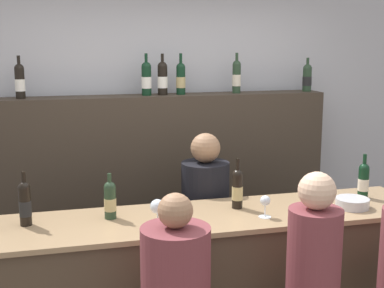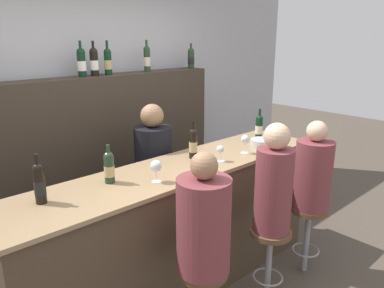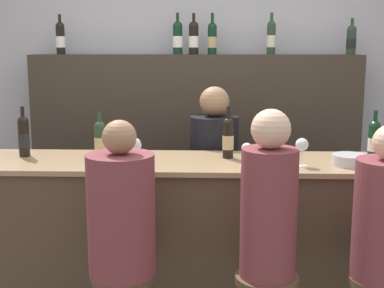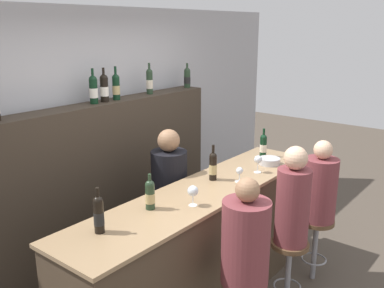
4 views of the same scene
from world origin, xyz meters
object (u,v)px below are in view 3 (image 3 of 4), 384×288
(wine_bottle_counter_3, at_px, (374,139))
(guest_seated_left, at_px, (121,210))
(wine_bottle_counter_2, at_px, (228,137))
(wine_bottle_backbar_1, at_px, (178,38))
(wine_bottle_counter_0, at_px, (24,136))
(wine_bottle_counter_1, at_px, (100,139))
(wine_bottle_backbar_4, at_px, (271,37))
(wine_bottle_backbar_0, at_px, (60,38))
(wine_glass_1, at_px, (247,150))
(wine_bottle_backbar_2, at_px, (194,38))
(guest_seated_middle, at_px, (269,203))
(wine_bottle_backbar_5, at_px, (351,40))
(wine_bottle_backbar_3, at_px, (212,38))
(metal_bowl, at_px, (350,160))
(wine_glass_2, at_px, (302,146))
(wine_glass_0, at_px, (134,145))
(bartender, at_px, (214,200))

(wine_bottle_counter_3, bearing_deg, guest_seated_left, -154.57)
(wine_bottle_counter_2, height_order, wine_bottle_backbar_1, wine_bottle_backbar_1)
(wine_bottle_counter_0, distance_m, guest_seated_left, 1.03)
(wine_bottle_counter_1, bearing_deg, wine_bottle_backbar_4, 43.57)
(wine_bottle_backbar_0, bearing_deg, wine_glass_1, -42.62)
(wine_bottle_backbar_4, bearing_deg, guest_seated_left, -117.18)
(wine_bottle_counter_1, height_order, wine_bottle_backbar_2, wine_bottle_backbar_2)
(wine_bottle_counter_1, bearing_deg, guest_seated_middle, -35.00)
(wine_bottle_backbar_1, bearing_deg, wine_glass_1, -69.91)
(wine_bottle_backbar_2, height_order, guest_seated_left, wine_bottle_backbar_2)
(wine_bottle_counter_0, xyz_separation_m, wine_bottle_backbar_5, (2.27, 1.10, 0.60))
(wine_glass_1, xyz_separation_m, guest_seated_left, (-0.65, -0.47, -0.22))
(wine_bottle_counter_2, relative_size, wine_bottle_backbar_0, 1.01)
(wine_bottle_backbar_2, distance_m, guest_seated_middle, 2.02)
(wine_bottle_counter_2, height_order, wine_bottle_backbar_3, wine_bottle_backbar_3)
(wine_bottle_backbar_0, xyz_separation_m, guest_seated_middle, (1.51, -1.79, -0.83))
(metal_bowl, bearing_deg, wine_bottle_backbar_5, 77.13)
(guest_seated_middle, bearing_deg, wine_glass_2, 63.87)
(wine_bottle_counter_1, relative_size, wine_glass_2, 1.67)
(wine_glass_0, height_order, wine_glass_2, wine_glass_2)
(guest_seated_left, bearing_deg, guest_seated_middle, 0.00)
(wine_bottle_backbar_1, height_order, guest_seated_left, wine_bottle_backbar_1)
(wine_bottle_backbar_5, height_order, guest_seated_middle, wine_bottle_backbar_5)
(wine_glass_0, relative_size, guest_seated_middle, 0.19)
(wine_bottle_backbar_5, distance_m, bartender, 1.70)
(wine_bottle_backbar_5, relative_size, wine_glass_0, 1.76)
(wine_bottle_counter_3, relative_size, wine_bottle_backbar_3, 0.92)
(wine_bottle_backbar_1, bearing_deg, wine_bottle_counter_0, -129.05)
(wine_bottle_counter_0, bearing_deg, bartender, 20.39)
(wine_bottle_counter_3, distance_m, wine_bottle_backbar_5, 1.27)
(wine_bottle_backbar_1, distance_m, guest_seated_left, 2.00)
(wine_bottle_backbar_3, height_order, wine_glass_1, wine_bottle_backbar_3)
(wine_bottle_backbar_1, distance_m, metal_bowl, 1.82)
(wine_bottle_counter_2, height_order, wine_glass_1, wine_bottle_counter_2)
(wine_bottle_backbar_0, bearing_deg, guest_seated_middle, -49.80)
(wine_bottle_backbar_3, xyz_separation_m, metal_bowl, (0.81, -1.28, -0.71))
(wine_bottle_counter_3, distance_m, wine_glass_2, 0.52)
(wine_bottle_counter_2, distance_m, wine_bottle_backbar_5, 1.61)
(wine_bottle_counter_3, bearing_deg, wine_bottle_backbar_2, 135.91)
(wine_bottle_backbar_2, bearing_deg, wine_glass_1, -75.00)
(wine_bottle_counter_2, distance_m, wine_bottle_backbar_1, 1.32)
(wine_bottle_backbar_1, xyz_separation_m, wine_bottle_backbar_2, (0.13, 0.00, 0.00))
(wine_bottle_backbar_0, relative_size, wine_bottle_backbar_1, 0.97)
(wine_glass_1, bearing_deg, guest_seated_middle, -80.09)
(wine_glass_0, height_order, bartender, bartender)
(wine_bottle_counter_2, distance_m, wine_glass_1, 0.24)
(wine_bottle_counter_1, height_order, metal_bowl, wine_bottle_counter_1)
(wine_bottle_backbar_4, bearing_deg, wine_bottle_counter_2, -108.36)
(wine_bottle_backbar_2, bearing_deg, guest_seated_middle, -76.33)
(wine_glass_2, bearing_deg, wine_bottle_counter_2, 153.15)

